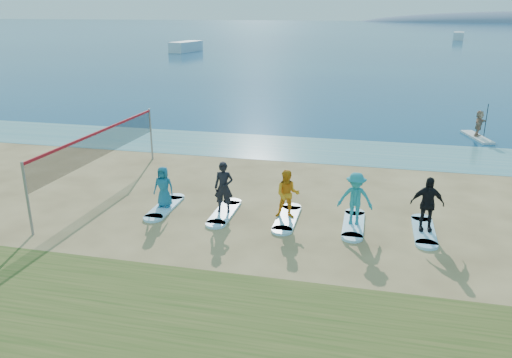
% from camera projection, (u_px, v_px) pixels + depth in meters
% --- Properties ---
extents(ground, '(600.00, 600.00, 0.00)m').
position_uv_depth(ground, '(283.00, 232.00, 16.58)').
color(ground, tan).
rests_on(ground, ground).
extents(shallow_water, '(600.00, 600.00, 0.00)m').
position_uv_depth(shallow_water, '(318.00, 150.00, 26.25)').
color(shallow_water, teal).
rests_on(shallow_water, ground).
extents(ocean, '(600.00, 600.00, 0.00)m').
position_uv_depth(ocean, '(369.00, 31.00, 163.99)').
color(ocean, navy).
rests_on(ocean, ground).
extents(volleyball_net, '(0.28, 9.09, 2.50)m').
position_uv_depth(volleyball_net, '(100.00, 144.00, 19.91)').
color(volleyball_net, gray).
rests_on(volleyball_net, ground).
extents(paddleboard, '(1.44, 3.08, 0.12)m').
position_uv_depth(paddleboard, '(477.00, 137.00, 28.63)').
color(paddleboard, silver).
rests_on(paddleboard, ground).
extents(paddleboarder, '(0.97, 1.43, 1.48)m').
position_uv_depth(paddleboarder, '(479.00, 123.00, 28.37)').
color(paddleboarder, tan).
rests_on(paddleboarder, paddleboard).
extents(boat_offshore_a, '(3.92, 7.45, 1.72)m').
position_uv_depth(boat_offshore_a, '(186.00, 52.00, 86.08)').
color(boat_offshore_a, silver).
rests_on(boat_offshore_a, ground).
extents(boat_offshore_b, '(3.22, 6.67, 1.82)m').
position_uv_depth(boat_offshore_b, '(458.00, 40.00, 118.34)').
color(boat_offshore_b, silver).
rests_on(boat_offshore_b, ground).
extents(surfboard_0, '(0.70, 2.20, 0.09)m').
position_uv_depth(surfboard_0, '(165.00, 207.00, 18.56)').
color(surfboard_0, '#A4E2FF').
rests_on(surfboard_0, ground).
extents(student_0, '(0.77, 0.52, 1.53)m').
position_uv_depth(student_0, '(164.00, 187.00, 18.29)').
color(student_0, '#1B6583').
rests_on(student_0, surfboard_0).
extents(surfboard_1, '(0.70, 2.20, 0.09)m').
position_uv_depth(surfboard_1, '(224.00, 213.00, 18.06)').
color(surfboard_1, '#A4E2FF').
rests_on(surfboard_1, ground).
extents(student_1, '(0.72, 0.52, 1.86)m').
position_uv_depth(student_1, '(224.00, 187.00, 17.74)').
color(student_1, black).
rests_on(student_1, surfboard_1).
extents(surfboard_2, '(0.70, 2.20, 0.09)m').
position_uv_depth(surfboard_2, '(287.00, 218.00, 17.56)').
color(surfboard_2, '#A4E2FF').
rests_on(surfboard_2, ground).
extents(student_2, '(0.92, 0.76, 1.73)m').
position_uv_depth(student_2, '(288.00, 194.00, 17.27)').
color(student_2, orange).
rests_on(student_2, surfboard_2).
extents(surfboard_3, '(0.70, 2.20, 0.09)m').
position_uv_depth(surfboard_3, '(353.00, 224.00, 17.07)').
color(surfboard_3, '#A4E2FF').
rests_on(surfboard_3, ground).
extents(student_3, '(1.19, 0.71, 1.82)m').
position_uv_depth(student_3, '(355.00, 199.00, 16.76)').
color(student_3, teal).
rests_on(student_3, surfboard_3).
extents(surfboard_4, '(0.70, 2.20, 0.09)m').
position_uv_depth(surfboard_4, '(424.00, 231.00, 16.57)').
color(surfboard_4, '#A4E2FF').
rests_on(surfboard_4, ground).
extents(student_4, '(1.11, 0.53, 1.84)m').
position_uv_depth(student_4, '(427.00, 204.00, 16.26)').
color(student_4, black).
rests_on(student_4, surfboard_4).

